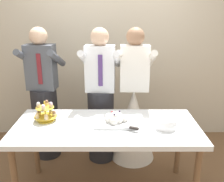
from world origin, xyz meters
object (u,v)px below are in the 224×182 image
at_px(person_groom, 102,104).
at_px(person_guest, 45,102).
at_px(cupcake_stand, 47,113).
at_px(plate_stack, 167,124).
at_px(dessert_table, 107,132).
at_px(main_cake_tray, 117,119).
at_px(person_bride, 134,115).

height_order(person_groom, person_guest, same).
xyz_separation_m(cupcake_stand, plate_stack, (1.18, -0.18, -0.03)).
bearing_deg(plate_stack, person_groom, 132.44).
relative_size(plate_stack, person_guest, 0.12).
xyz_separation_m(dessert_table, person_groom, (-0.08, 0.64, 0.05)).
relative_size(main_cake_tray, plate_stack, 2.21).
distance_m(plate_stack, person_guest, 1.57).
bearing_deg(person_groom, main_cake_tray, -73.87).
xyz_separation_m(dessert_table, main_cake_tray, (0.09, 0.04, 0.12)).
distance_m(main_cake_tray, person_guest, 1.11).
xyz_separation_m(person_groom, person_bride, (0.40, 0.03, -0.16)).
bearing_deg(person_guest, main_cake_tray, -37.35).
bearing_deg(person_groom, person_bride, 4.10).
relative_size(cupcake_stand, person_bride, 0.14).
xyz_separation_m(main_cake_tray, plate_stack, (0.48, -0.11, 0.01)).
bearing_deg(person_bride, main_cake_tray, -110.19).
xyz_separation_m(plate_stack, person_groom, (-0.65, 0.71, -0.08)).
height_order(main_cake_tray, plate_stack, main_cake_tray).
distance_m(dessert_table, main_cake_tray, 0.15).
height_order(person_groom, person_bride, same).
height_order(main_cake_tray, person_bride, person_bride).
bearing_deg(dessert_table, cupcake_stand, 170.18).
bearing_deg(plate_stack, person_guest, 149.97).
height_order(main_cake_tray, person_guest, person_guest).
height_order(dessert_table, person_bride, person_bride).
distance_m(dessert_table, plate_stack, 0.59).
xyz_separation_m(cupcake_stand, main_cake_tray, (0.71, -0.07, -0.04)).
bearing_deg(main_cake_tray, plate_stack, -13.26).
bearing_deg(cupcake_stand, person_groom, 45.06).
relative_size(dessert_table, person_groom, 1.08).
relative_size(cupcake_stand, plate_stack, 1.20).
bearing_deg(person_groom, plate_stack, -47.56).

